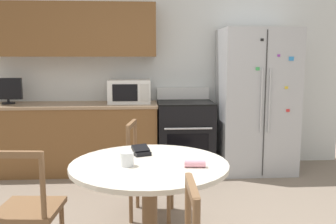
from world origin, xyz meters
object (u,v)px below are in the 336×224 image
object	(u,v)px
microwave	(129,91)
wallet	(141,151)
dining_chair_left	(28,210)
dining_chair_far	(149,171)
countertop_tv	(8,90)
refrigerator	(256,101)
candle_glass	(127,160)
oven_range	(185,136)

from	to	relation	value
microwave	wallet	world-z (taller)	microwave
microwave	dining_chair_left	world-z (taller)	microwave
dining_chair_far	countertop_tv	bearing A→B (deg)	-120.95
refrigerator	candle_glass	xyz separation A→B (m)	(-1.58, -2.29, -0.12)
microwave	countertop_tv	size ratio (longest dim) A/B	1.52
candle_glass	microwave	bearing A→B (deg)	91.65
candle_glass	oven_range	bearing A→B (deg)	74.33
microwave	dining_chair_left	size ratio (longest dim) A/B	0.60
microwave	dining_chair_left	distance (m)	2.50
dining_chair_far	refrigerator	bearing A→B (deg)	143.05
refrigerator	oven_range	size ratio (longest dim) A/B	1.72
microwave	candle_glass	xyz separation A→B (m)	(0.07, -2.41, -0.25)
refrigerator	candle_glass	distance (m)	2.79
dining_chair_left	dining_chair_far	bearing A→B (deg)	49.27
countertop_tv	oven_range	bearing A→B (deg)	-1.79
microwave	countertop_tv	bearing A→B (deg)	179.90
oven_range	candle_glass	distance (m)	2.45
countertop_tv	dining_chair_left	distance (m)	2.60
oven_range	wallet	world-z (taller)	oven_range
microwave	countertop_tv	distance (m)	1.55
refrigerator	oven_range	distance (m)	1.03
microwave	candle_glass	world-z (taller)	microwave
dining_chair_left	microwave	bearing A→B (deg)	79.41
oven_range	dining_chair_far	xyz separation A→B (m)	(-0.50, -1.42, -0.03)
countertop_tv	dining_chair_left	world-z (taller)	countertop_tv
countertop_tv	candle_glass	xyz separation A→B (m)	(1.62, -2.41, -0.27)
countertop_tv	wallet	world-z (taller)	countertop_tv
countertop_tv	wallet	size ratio (longest dim) A/B	2.22
refrigerator	oven_range	bearing A→B (deg)	177.06
dining_chair_far	candle_glass	bearing A→B (deg)	-0.76
oven_range	dining_chair_left	distance (m)	2.65
refrigerator	wallet	world-z (taller)	refrigerator
dining_chair_left	wallet	bearing A→B (deg)	20.29
dining_chair_far	microwave	bearing A→B (deg)	-162.26
countertop_tv	dining_chair_far	distance (m)	2.41
refrigerator	countertop_tv	bearing A→B (deg)	177.88
countertop_tv	dining_chair_left	xyz separation A→B (m)	(0.92, -2.34, -0.64)
refrigerator	microwave	bearing A→B (deg)	175.98
candle_glass	countertop_tv	bearing A→B (deg)	123.90
candle_glass	wallet	distance (m)	0.31
oven_range	dining_chair_left	bearing A→B (deg)	-120.84
refrigerator	candle_glass	size ratio (longest dim) A/B	19.66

